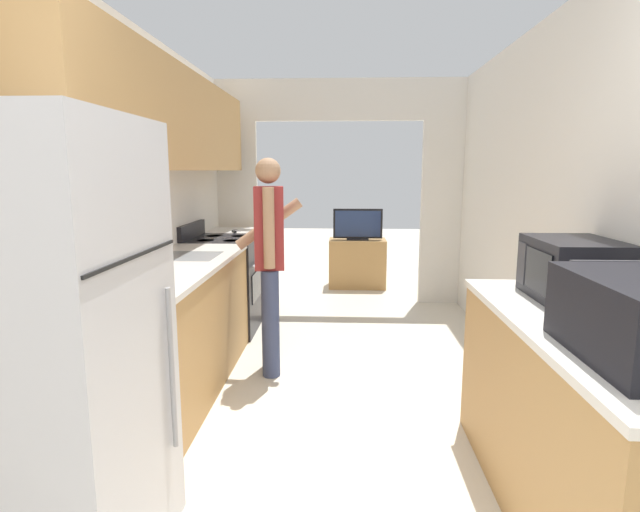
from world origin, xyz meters
TOP-DOWN VIEW (x-y plane):
  - wall_left at (-1.33, 2.10)m, footprint 0.38×6.95m
  - wall_right at (1.41, 1.67)m, footprint 0.06×6.95m
  - wall_far_with_doorway at (0.00, 4.58)m, footprint 3.16×0.06m
  - counter_left at (-1.08, 2.43)m, footprint 0.62×3.46m
  - counter_right at (1.08, 0.91)m, footprint 0.62×1.70m
  - refrigerator at (-1.01, 0.54)m, footprint 0.76×0.75m
  - range_oven at (-1.07, 3.47)m, footprint 0.66×0.73m
  - person at (-0.48, 2.47)m, footprint 0.52×0.41m
  - microwave at (1.17, 1.32)m, footprint 0.37×0.51m
  - tv_cabinet at (0.24, 5.33)m, footprint 0.73×0.42m
  - television at (0.24, 5.28)m, footprint 0.63×0.16m
  - knife at (-1.06, 3.94)m, footprint 0.11×0.29m

SIDE VIEW (x-z plane):
  - tv_cabinet at x=0.24m, z-range 0.00..0.63m
  - counter_right at x=1.08m, z-range 0.00..0.89m
  - counter_left at x=-1.08m, z-range 0.00..0.89m
  - range_oven at x=-1.07m, z-range -0.06..0.96m
  - television at x=0.24m, z-range 0.62..1.02m
  - refrigerator at x=-1.01m, z-range 0.00..1.69m
  - person at x=-0.48m, z-range 0.05..1.65m
  - knife at x=-1.06m, z-range 0.88..0.90m
  - microwave at x=1.17m, z-range 0.89..1.18m
  - wall_right at x=1.41m, z-range 0.00..2.50m
  - wall_far_with_doorway at x=0.00m, z-range 0.21..2.71m
  - wall_left at x=-1.33m, z-range 0.27..2.77m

